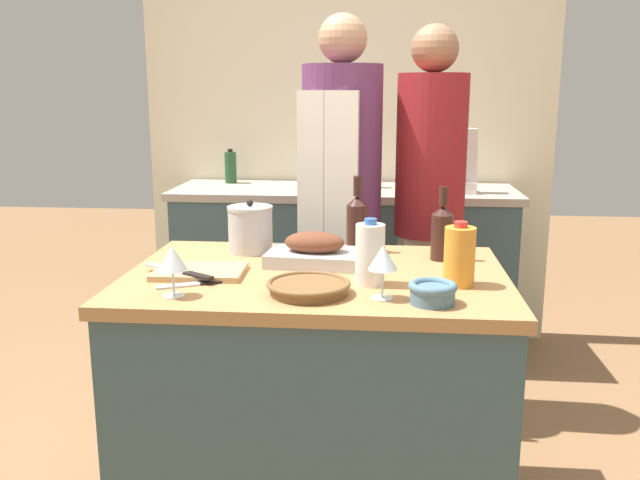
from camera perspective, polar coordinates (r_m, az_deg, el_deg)
kitchen_island at (r=2.34m, az=-0.29°, el=-13.24°), size 1.22×0.83×0.88m
back_counter at (r=3.78m, az=2.00°, el=-2.64°), size 1.84×0.60×0.94m
back_wall at (r=4.00m, az=2.39°, el=9.91°), size 2.34×0.10×2.55m
roasting_pan at (r=2.27m, az=-0.47°, el=-1.00°), size 0.33×0.23×0.11m
wicker_basket at (r=1.95m, az=-1.08°, el=-3.97°), size 0.24×0.24×0.04m
cutting_board at (r=2.19m, az=-10.09°, el=-2.63°), size 0.29×0.21×0.02m
stock_pot at (r=2.45m, az=-5.88°, el=0.93°), size 0.16×0.16×0.19m
mixing_bowl at (r=1.89m, az=9.45°, el=-4.34°), size 0.13×0.13×0.06m
juice_jug at (r=2.06m, az=11.66°, el=-1.33°), size 0.09×0.09×0.20m
milk_jug at (r=2.03m, az=4.24°, el=-1.19°), size 0.09×0.09×0.20m
wine_bottle_green at (r=2.44m, az=3.12°, el=1.51°), size 0.07×0.07×0.28m
wine_bottle_dark at (r=2.36m, az=10.24°, el=0.73°), size 0.08×0.08×0.25m
wine_glass_left at (r=1.95m, az=-12.33°, el=-1.60°), size 0.08×0.08×0.15m
wine_glass_right at (r=1.89m, az=5.31°, el=-1.60°), size 0.08×0.08×0.15m
knife_chef at (r=2.16m, az=-11.63°, el=-2.62°), size 0.26×0.18×0.01m
knife_paring at (r=2.08m, az=-10.59°, el=-3.68°), size 0.20×0.12×0.01m
stand_mixer at (r=3.57m, az=11.61°, el=6.11°), size 0.18×0.14×0.33m
condiment_bottle_tall at (r=3.70m, az=4.49°, el=5.69°), size 0.05×0.05×0.18m
condiment_bottle_short at (r=3.91m, az=-7.54°, el=6.09°), size 0.07×0.07×0.19m
person_cook_aproned at (r=2.96m, az=1.80°, el=3.32°), size 0.35×0.38×1.77m
person_cook_guest at (r=3.01m, az=9.20°, el=3.06°), size 0.30×0.30×1.73m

